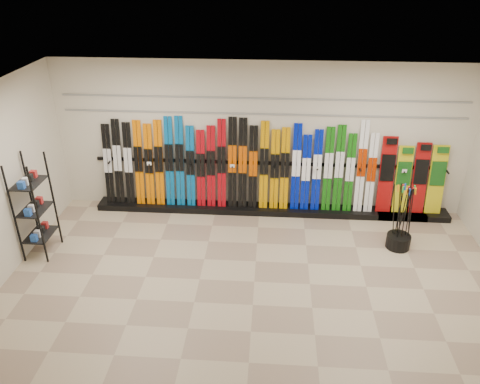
{
  "coord_description": "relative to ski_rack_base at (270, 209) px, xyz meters",
  "views": [
    {
      "loc": [
        0.19,
        -6.01,
        4.74
      ],
      "look_at": [
        -0.3,
        1.0,
        1.1
      ],
      "focal_mm": 35.0,
      "sensor_mm": 36.0,
      "label": 1
    }
  ],
  "objects": [
    {
      "name": "accessory_rack",
      "position": [
        -3.97,
        -1.69,
        0.83
      ],
      "size": [
        0.4,
        0.6,
        1.79
      ],
      "primitive_type": "cube",
      "color": "black",
      "rests_on": "floor"
    },
    {
      "name": "back_wall",
      "position": [
        -0.22,
        0.22,
        1.44
      ],
      "size": [
        8.0,
        0.0,
        8.0
      ],
      "primitive_type": "plane",
      "rotation": [
        1.57,
        0.0,
        0.0
      ],
      "color": "beige",
      "rests_on": "floor"
    },
    {
      "name": "slatwall_rail_0",
      "position": [
        -0.22,
        0.2,
        1.94
      ],
      "size": [
        7.6,
        0.02,
        0.03
      ],
      "primitive_type": "cube",
      "color": "gray",
      "rests_on": "back_wall"
    },
    {
      "name": "slatwall_rail_1",
      "position": [
        -0.22,
        0.2,
        2.24
      ],
      "size": [
        7.6,
        0.02,
        0.03
      ],
      "primitive_type": "cube",
      "color": "gray",
      "rests_on": "back_wall"
    },
    {
      "name": "floor",
      "position": [
        -0.22,
        -2.28,
        -0.06
      ],
      "size": [
        8.0,
        8.0,
        0.0
      ],
      "primitive_type": "plane",
      "color": "gray",
      "rests_on": "ground"
    },
    {
      "name": "snowboards",
      "position": [
        2.7,
        0.07,
        0.76
      ],
      "size": [
        1.26,
        0.23,
        1.51
      ],
      "color": "#990C0C",
      "rests_on": "ski_rack_base"
    },
    {
      "name": "ceiling",
      "position": [
        -0.22,
        -2.28,
        2.94
      ],
      "size": [
        8.0,
        8.0,
        0.0
      ],
      "primitive_type": "plane",
      "rotation": [
        3.14,
        0.0,
        0.0
      ],
      "color": "silver",
      "rests_on": "back_wall"
    },
    {
      "name": "skis",
      "position": [
        -0.69,
        0.07,
        0.9
      ],
      "size": [
        5.37,
        0.27,
        1.82
      ],
      "color": "black",
      "rests_on": "ski_rack_base"
    },
    {
      "name": "ski_poles",
      "position": [
        2.31,
        -1.07,
        0.55
      ],
      "size": [
        0.42,
        0.26,
        1.18
      ],
      "color": "black",
      "rests_on": "pole_bin"
    },
    {
      "name": "ski_rack_base",
      "position": [
        0.0,
        0.0,
        0.0
      ],
      "size": [
        8.0,
        0.4,
        0.12
      ],
      "primitive_type": "cube",
      "color": "black",
      "rests_on": "floor"
    },
    {
      "name": "pole_bin",
      "position": [
        2.29,
        -1.11,
        0.07
      ],
      "size": [
        0.42,
        0.42,
        0.25
      ],
      "primitive_type": "cylinder",
      "color": "black",
      "rests_on": "floor"
    }
  ]
}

